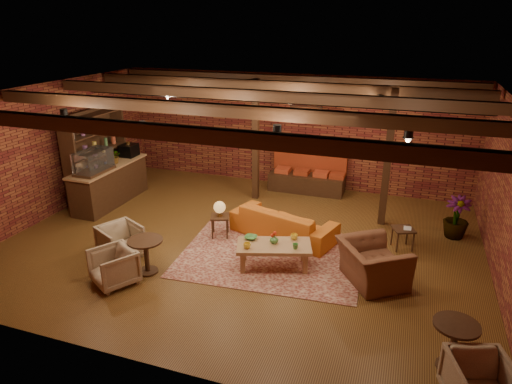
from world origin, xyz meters
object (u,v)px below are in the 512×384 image
(sofa, at_px, (283,222))
(armchair_b, at_px, (114,265))
(round_table_right, at_px, (454,339))
(plant_tall, at_px, (463,176))
(coffee_table, at_px, (273,247))
(armchair_far, at_px, (479,381))
(armchair_right, at_px, (373,257))
(round_table_left, at_px, (146,250))
(side_table_book, at_px, (403,230))
(armchair_a, at_px, (120,240))
(side_table_lamp, at_px, (220,210))

(sofa, height_order, armchair_b, armchair_b)
(round_table_right, bearing_deg, plant_tall, 86.46)
(coffee_table, bearing_deg, armchair_far, -35.59)
(armchair_right, relative_size, round_table_right, 1.62)
(round_table_left, bearing_deg, armchair_far, -14.53)
(armchair_right, bearing_deg, armchair_far, 177.21)
(plant_tall, bearing_deg, armchair_b, -145.60)
(sofa, distance_m, side_table_book, 2.56)
(round_table_left, relative_size, armchair_a, 0.90)
(armchair_a, distance_m, armchair_right, 5.00)
(side_table_book, bearing_deg, armchair_a, -157.17)
(side_table_lamp, height_order, armchair_far, side_table_lamp)
(sofa, distance_m, armchair_far, 5.27)
(coffee_table, xyz_separation_m, armchair_far, (3.45, -2.47, -0.06))
(side_table_lamp, xyz_separation_m, round_table_right, (4.70, -2.76, -0.15))
(plant_tall, bearing_deg, side_table_lamp, -161.33)
(armchair_b, height_order, plant_tall, plant_tall)
(coffee_table, distance_m, side_table_lamp, 1.79)
(sofa, bearing_deg, side_table_book, -157.28)
(coffee_table, bearing_deg, side_table_lamp, 149.22)
(sofa, xyz_separation_m, coffee_table, (0.18, -1.36, 0.09))
(armchair_a, bearing_deg, armchair_right, -55.23)
(coffee_table, bearing_deg, armchair_b, -149.19)
(armchair_right, bearing_deg, armchair_b, 75.45)
(side_table_book, bearing_deg, coffee_table, -145.19)
(sofa, distance_m, round_table_left, 3.12)
(side_table_lamp, height_order, armchair_b, side_table_lamp)
(coffee_table, distance_m, armchair_a, 3.13)
(armchair_a, xyz_separation_m, armchair_far, (6.51, -1.83, -0.01))
(round_table_left, height_order, armchair_far, armchair_far)
(armchair_far, bearing_deg, coffee_table, 127.06)
(coffee_table, xyz_separation_m, armchair_a, (-3.06, -0.64, -0.05))
(armchair_right, distance_m, armchair_far, 2.98)
(coffee_table, bearing_deg, armchair_right, 2.15)
(coffee_table, relative_size, armchair_b, 2.11)
(side_table_lamp, xyz_separation_m, armchair_right, (3.41, -0.84, -0.12))
(sofa, bearing_deg, armchair_right, 164.35)
(sofa, relative_size, round_table_right, 3.23)
(side_table_lamp, bearing_deg, side_table_book, 10.73)
(armchair_right, bearing_deg, side_table_lamp, 41.86)
(coffee_table, xyz_separation_m, side_table_lamp, (-1.52, 0.91, 0.20))
(side_table_lamp, xyz_separation_m, plant_tall, (4.97, 1.68, 0.80))
(sofa, distance_m, side_table_lamp, 1.45)
(round_table_left, bearing_deg, round_table_right, -9.02)
(side_table_lamp, relative_size, armchair_a, 1.09)
(armchair_b, relative_size, armchair_far, 0.99)
(coffee_table, bearing_deg, sofa, 97.48)
(side_table_lamp, distance_m, round_table_left, 2.04)
(coffee_table, xyz_separation_m, side_table_book, (2.37, 1.65, -0.01))
(coffee_table, xyz_separation_m, plant_tall, (3.45, 2.59, 1.00))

